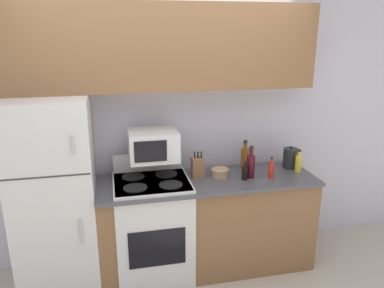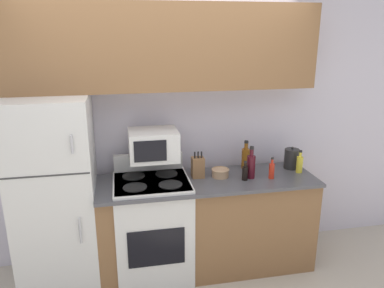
{
  "view_description": "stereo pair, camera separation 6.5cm",
  "coord_description": "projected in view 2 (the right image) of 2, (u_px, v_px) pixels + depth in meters",
  "views": [
    {
      "loc": [
        -0.49,
        -2.77,
        2.21
      ],
      "look_at": [
        0.18,
        0.26,
        1.27
      ],
      "focal_mm": 35.0,
      "sensor_mm": 36.0,
      "label": 1
    },
    {
      "loc": [
        -0.42,
        -2.79,
        2.21
      ],
      "look_at": [
        0.18,
        0.26,
        1.27
      ],
      "focal_mm": 35.0,
      "sensor_mm": 36.0,
      "label": 2
    }
  ],
  "objects": [
    {
      "name": "stove",
      "position": [
        153.0,
        227.0,
        3.43
      ],
      "size": [
        0.67,
        0.61,
        1.11
      ],
      "color": "silver",
      "rests_on": "ground_plane"
    },
    {
      "name": "bottle_wine_red",
      "position": [
        251.0,
        166.0,
        3.4
      ],
      "size": [
        0.08,
        0.08,
        0.3
      ],
      "color": "#470F19",
      "rests_on": "lower_cabinets"
    },
    {
      "name": "refrigerator",
      "position": [
        56.0,
        195.0,
        3.21
      ],
      "size": [
        0.67,
        0.69,
        1.71
      ],
      "color": "silver",
      "rests_on": "ground_plane"
    },
    {
      "name": "bottle_whiskey",
      "position": [
        246.0,
        157.0,
        3.64
      ],
      "size": [
        0.08,
        0.08,
        0.28
      ],
      "color": "brown",
      "rests_on": "lower_cabinets"
    },
    {
      "name": "microwave",
      "position": [
        153.0,
        145.0,
        3.31
      ],
      "size": [
        0.43,
        0.36,
        0.26
      ],
      "color": "silver",
      "rests_on": "stove"
    },
    {
      "name": "wall_back",
      "position": [
        165.0,
        132.0,
        3.62
      ],
      "size": [
        8.0,
        0.05,
        2.55
      ],
      "color": "silver",
      "rests_on": "ground_plane"
    },
    {
      "name": "lower_cabinets",
      "position": [
        207.0,
        224.0,
        3.54
      ],
      "size": [
        1.99,
        0.63,
        0.92
      ],
      "color": "brown",
      "rests_on": "ground_plane"
    },
    {
      "name": "bottle_cooking_spray",
      "position": [
        300.0,
        164.0,
        3.54
      ],
      "size": [
        0.06,
        0.06,
        0.22
      ],
      "color": "gold",
      "rests_on": "lower_cabinets"
    },
    {
      "name": "bowl",
      "position": [
        220.0,
        173.0,
        3.45
      ],
      "size": [
        0.17,
        0.17,
        0.08
      ],
      "color": "tan",
      "rests_on": "lower_cabinets"
    },
    {
      "name": "bottle_soy_sauce",
      "position": [
        245.0,
        173.0,
        3.36
      ],
      "size": [
        0.05,
        0.05,
        0.18
      ],
      "color": "black",
      "rests_on": "lower_cabinets"
    },
    {
      "name": "upper_cabinets",
      "position": [
        166.0,
        47.0,
        3.2
      ],
      "size": [
        2.66,
        0.34,
        0.73
      ],
      "color": "brown",
      "rests_on": "refrigerator"
    },
    {
      "name": "knife_block",
      "position": [
        198.0,
        167.0,
        3.42
      ],
      "size": [
        0.11,
        0.1,
        0.25
      ],
      "color": "brown",
      "rests_on": "lower_cabinets"
    },
    {
      "name": "bottle_hot_sauce",
      "position": [
        272.0,
        170.0,
        3.4
      ],
      "size": [
        0.05,
        0.05,
        0.2
      ],
      "color": "red",
      "rests_on": "lower_cabinets"
    },
    {
      "name": "kettle",
      "position": [
        291.0,
        159.0,
        3.65
      ],
      "size": [
        0.14,
        0.14,
        0.22
      ],
      "color": "black",
      "rests_on": "lower_cabinets"
    }
  ]
}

